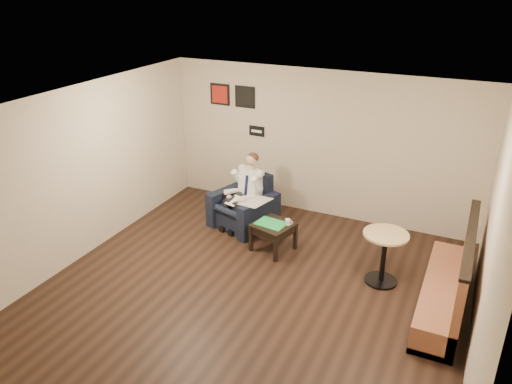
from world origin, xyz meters
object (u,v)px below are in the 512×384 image
at_px(green_folder, 271,223).
at_px(cafe_table, 383,258).
at_px(armchair, 243,202).
at_px(smartphone, 283,221).
at_px(coffee_mug, 288,222).
at_px(banquette, 447,271).
at_px(seated_man, 238,195).
at_px(side_table, 273,237).

bearing_deg(green_folder, cafe_table, -5.08).
distance_m(armchair, smartphone, 1.06).
relative_size(armchair, green_folder, 2.00).
bearing_deg(coffee_mug, smartphone, 147.18).
height_order(armchair, smartphone, armchair).
bearing_deg(green_folder, banquette, -8.90).
height_order(green_folder, banquette, banquette).
bearing_deg(seated_man, cafe_table, 4.18).
bearing_deg(armchair, seated_man, -90.00).
bearing_deg(coffee_mug, seated_man, 160.52).
bearing_deg(smartphone, armchair, -178.68).
height_order(side_table, smartphone, smartphone).
bearing_deg(seated_man, smartphone, -0.18).
xyz_separation_m(side_table, green_folder, (-0.04, -0.01, 0.25)).
bearing_deg(cafe_table, side_table, 174.45).
relative_size(banquette, cafe_table, 2.80).
relative_size(side_table, coffee_mug, 5.79).
height_order(green_folder, cafe_table, cafe_table).
height_order(armchair, side_table, armchair).
height_order(seated_man, coffee_mug, seated_man).
xyz_separation_m(seated_man, green_folder, (0.86, -0.48, -0.15)).
distance_m(side_table, banquette, 2.85).
bearing_deg(side_table, green_folder, -162.02).
bearing_deg(armchair, green_folder, -18.76).
distance_m(green_folder, banquette, 2.86).
height_order(seated_man, banquette, seated_man).
xyz_separation_m(side_table, cafe_table, (1.88, -0.18, 0.17)).
relative_size(armchair, seated_man, 0.75).
xyz_separation_m(seated_man, smartphone, (1.00, -0.32, -0.16)).
height_order(armchair, banquette, banquette).
distance_m(smartphone, banquette, 2.76).
relative_size(armchair, cafe_table, 1.18).
bearing_deg(coffee_mug, side_table, -162.02).
height_order(smartphone, cafe_table, cafe_table).
xyz_separation_m(armchair, cafe_table, (2.74, -0.77, -0.06)).
relative_size(side_table, smartphone, 3.93).
bearing_deg(armchair, banquette, 1.45).
xyz_separation_m(coffee_mug, smartphone, (-0.13, 0.08, -0.05)).
bearing_deg(banquette, smartphone, 167.24).
height_order(coffee_mug, cafe_table, cafe_table).
distance_m(green_folder, smartphone, 0.22).
xyz_separation_m(armchair, banquette, (3.65, -1.04, 0.12)).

